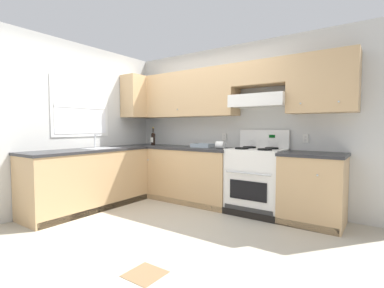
# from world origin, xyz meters

# --- Properties ---
(ground_plane) EXTENTS (7.04, 7.04, 0.00)m
(ground_plane) POSITION_xyz_m (0.00, 0.00, 0.00)
(ground_plane) COLOR #B2AA99
(floor_accent_tile) EXTENTS (0.30, 0.30, 0.01)m
(floor_accent_tile) POSITION_xyz_m (0.81, -0.89, 0.00)
(floor_accent_tile) COLOR olive
(floor_accent_tile) RESTS_ON ground_plane
(wall_back) EXTENTS (4.68, 0.57, 2.55)m
(wall_back) POSITION_xyz_m (0.40, 1.53, 1.48)
(wall_back) COLOR silver
(wall_back) RESTS_ON ground_plane
(wall_left) EXTENTS (0.47, 4.00, 2.55)m
(wall_left) POSITION_xyz_m (-1.59, 0.23, 1.34)
(wall_left) COLOR silver
(wall_left) RESTS_ON ground_plane
(counter_back_run) EXTENTS (3.60, 0.65, 0.91)m
(counter_back_run) POSITION_xyz_m (0.08, 1.24, 0.45)
(counter_back_run) COLOR tan
(counter_back_run) RESTS_ON ground_plane
(counter_left_run) EXTENTS (0.63, 1.91, 1.13)m
(counter_left_run) POSITION_xyz_m (-1.24, -0.00, 0.46)
(counter_left_run) COLOR tan
(counter_left_run) RESTS_ON ground_plane
(stove) EXTENTS (0.76, 0.62, 1.20)m
(stove) POSITION_xyz_m (0.91, 1.25, 0.48)
(stove) COLOR white
(stove) RESTS_ON ground_plane
(wine_bottle) EXTENTS (0.07, 0.07, 0.33)m
(wine_bottle) POSITION_xyz_m (-1.12, 1.28, 1.04)
(wine_bottle) COLOR black
(wine_bottle) RESTS_ON counter_back_run
(bowl) EXTENTS (0.35, 0.24, 0.06)m
(bowl) POSITION_xyz_m (-0.05, 1.32, 0.93)
(bowl) COLOR #9EADB7
(bowl) RESTS_ON counter_back_run
(paper_towel_roll) EXTENTS (0.13, 0.11, 0.11)m
(paper_towel_roll) POSITION_xyz_m (0.36, 1.17, 0.97)
(paper_towel_roll) COLOR white
(paper_towel_roll) RESTS_ON counter_back_run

